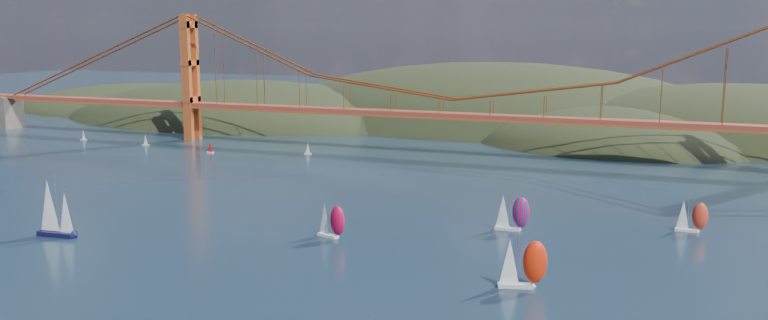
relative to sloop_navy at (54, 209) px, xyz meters
The scene contains 11 objects.
headlands 264.77m from the sloop_navy, 67.01° to the left, with size 725.00×225.00×96.00m.
bridge 157.52m from the sloop_navy, 68.71° to the left, with size 552.00×12.00×55.00m.
sloop_navy is the anchor object (origin of this frame).
racer_0 66.09m from the sloop_navy, 19.69° to the left, with size 8.18×4.97×9.15m.
racer_1 111.05m from the sloop_navy, ahead, with size 9.53×5.54×10.69m.
racer_3 153.73m from the sloop_navy, 22.19° to the left, with size 7.43×3.08×8.50m.
racer_rwb 110.13m from the sloop_navy, 23.36° to the left, with size 8.52×3.48×9.80m.
distant_boat_0 164.75m from the sloop_navy, 130.17° to the left, with size 3.00×2.00×4.70m.
distant_boat_1 142.52m from the sloop_navy, 119.87° to the left, with size 3.00×2.00×4.70m.
distant_boat_2 121.45m from the sloop_navy, 106.36° to the left, with size 3.00×2.00×4.70m.
distant_boat_3 127.24m from the sloop_navy, 88.25° to the left, with size 3.00×2.00×4.70m.
Camera 1 is at (76.78, -98.94, 49.22)m, focal length 35.00 mm.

